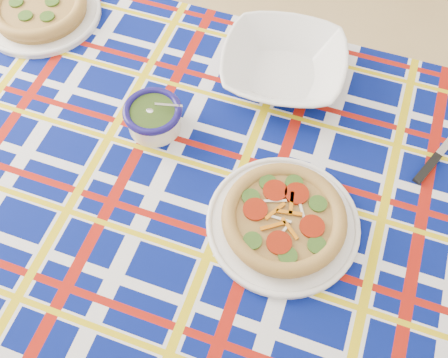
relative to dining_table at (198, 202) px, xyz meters
The scene contains 7 objects.
floor 0.76m from the dining_table, 115.46° to the left, with size 4.00×4.00×0.00m, color tan.
dining_table is the anchor object (origin of this frame).
tablecloth 0.03m from the dining_table, ahead, with size 1.76×1.11×0.11m, color #051164, non-canonical shape.
main_focaccia_plate 0.24m from the dining_table, ahead, with size 0.34×0.34×0.07m, color olive, non-canonical shape.
pesto_bowl 0.23m from the dining_table, 149.48° to the left, with size 0.14×0.14×0.08m, color #1D320D, non-canonical shape.
serving_bowl 0.41m from the dining_table, 83.70° to the left, with size 0.31×0.31×0.08m, color white.
second_focaccia_plate 0.72m from the dining_table, 156.21° to the left, with size 0.34×0.34×0.06m, color olive, non-canonical shape.
Camera 1 is at (0.40, -0.66, 1.80)m, focal length 40.00 mm.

